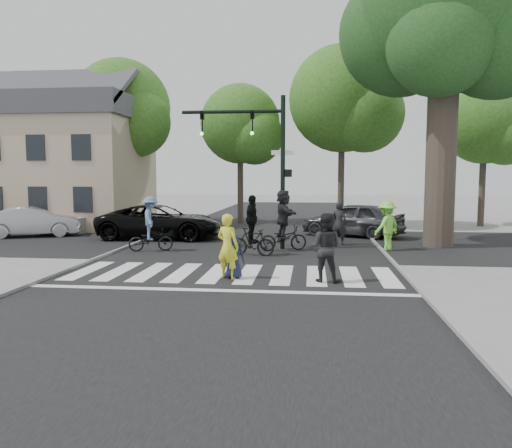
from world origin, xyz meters
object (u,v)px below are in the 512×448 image
(pedestrian_adult, at_px, (325,248))
(car_suv, at_px, (160,222))
(car_silver, at_px, (33,222))
(car_grey, at_px, (353,219))
(cyclist_left, at_px, (151,228))
(cyclist_mid, at_px, (252,231))
(pedestrian_woman, at_px, (228,246))
(pedestrian_child, at_px, (234,257))
(traffic_signal, at_px, (261,150))
(eucalyptus, at_px, (446,19))
(cyclist_right, at_px, (283,224))

(pedestrian_adult, xyz_separation_m, car_suv, (-7.29, 8.53, -0.17))
(car_suv, xyz_separation_m, car_silver, (-6.28, 0.14, -0.08))
(car_grey, bearing_deg, cyclist_left, -31.29)
(car_suv, bearing_deg, cyclist_mid, -133.39)
(car_silver, bearing_deg, pedestrian_woman, -151.49)
(pedestrian_child, xyz_separation_m, car_grey, (4.14, 10.31, 0.19))
(pedestrian_adult, bearing_deg, cyclist_left, -23.33)
(traffic_signal, relative_size, car_suv, 1.06)
(traffic_signal, distance_m, pedestrian_woman, 6.63)
(car_silver, distance_m, car_grey, 15.25)
(pedestrian_child, bearing_deg, car_suv, -67.17)
(traffic_signal, height_order, eucalyptus, eucalyptus)
(pedestrian_woman, bearing_deg, pedestrian_child, -140.21)
(pedestrian_adult, relative_size, cyclist_right, 0.80)
(cyclist_left, distance_m, car_suv, 3.79)
(pedestrian_adult, bearing_deg, traffic_signal, -55.34)
(car_silver, xyz_separation_m, car_grey, (15.15, 1.77, 0.11))
(pedestrian_child, bearing_deg, pedestrian_woman, 9.23)
(eucalyptus, height_order, car_grey, eucalyptus)
(eucalyptus, distance_m, pedestrian_woman, 13.33)
(eucalyptus, relative_size, car_silver, 3.02)
(pedestrian_adult, relative_size, car_grey, 0.40)
(pedestrian_woman, distance_m, cyclist_mid, 4.12)
(cyclist_right, relative_size, car_suv, 0.42)
(pedestrian_adult, xyz_separation_m, car_grey, (1.58, 10.44, -0.13))
(car_silver, bearing_deg, pedestrian_adult, -145.74)
(pedestrian_child, relative_size, car_silver, 0.29)
(eucalyptus, xyz_separation_m, pedestrian_adult, (-4.81, -7.47, -8.13))
(pedestrian_child, relative_size, cyclist_right, 0.53)
(cyclist_right, bearing_deg, car_suv, 152.64)
(cyclist_mid, xyz_separation_m, car_grey, (4.11, 6.23, -0.09))
(car_silver, bearing_deg, cyclist_right, -127.77)
(car_silver, bearing_deg, car_suv, -114.44)
(traffic_signal, height_order, cyclist_right, traffic_signal)
(eucalyptus, relative_size, pedestrian_woman, 7.01)
(cyclist_left, height_order, car_grey, cyclist_left)
(eucalyptus, xyz_separation_m, cyclist_right, (-6.28, -1.95, -8.02))
(traffic_signal, distance_m, cyclist_right, 3.02)
(cyclist_mid, relative_size, car_suv, 0.39)
(pedestrian_woman, xyz_separation_m, pedestrian_child, (0.16, 0.05, -0.30))
(car_grey, bearing_deg, pedestrian_adult, 15.38)
(pedestrian_adult, distance_m, car_suv, 11.22)
(pedestrian_woman, relative_size, pedestrian_adult, 0.97)
(cyclist_left, xyz_separation_m, car_suv, (-0.77, 3.71, -0.13))
(pedestrian_child, distance_m, cyclist_left, 6.15)
(pedestrian_child, xyz_separation_m, cyclist_right, (1.09, 5.38, 0.43))
(traffic_signal, xyz_separation_m, car_silver, (-11.20, 2.67, -3.19))
(pedestrian_adult, relative_size, car_silver, 0.44)
(pedestrian_child, height_order, car_suv, car_suv)
(cyclist_right, bearing_deg, cyclist_left, -172.20)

